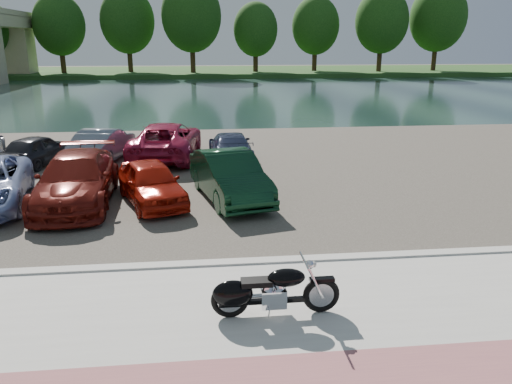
% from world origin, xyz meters
% --- Properties ---
extents(ground, '(200.00, 200.00, 0.00)m').
position_xyz_m(ground, '(0.00, 0.00, 0.00)').
color(ground, '#595447').
rests_on(ground, ground).
extents(promenade, '(60.00, 6.00, 0.10)m').
position_xyz_m(promenade, '(0.00, -1.00, 0.05)').
color(promenade, '#BBB9B0').
rests_on(promenade, ground).
extents(kerb, '(60.00, 0.30, 0.14)m').
position_xyz_m(kerb, '(0.00, 2.00, 0.07)').
color(kerb, '#BBB9B0').
rests_on(kerb, ground).
extents(parking_lot, '(60.00, 18.00, 0.04)m').
position_xyz_m(parking_lot, '(0.00, 11.00, 0.02)').
color(parking_lot, '#423E36').
rests_on(parking_lot, ground).
extents(river, '(120.00, 40.00, 0.00)m').
position_xyz_m(river, '(0.00, 40.00, 0.00)').
color(river, '#1A2F2E').
rests_on(river, ground).
extents(far_bank, '(120.00, 24.00, 0.60)m').
position_xyz_m(far_bank, '(0.00, 72.00, 0.30)').
color(far_bank, '#214A1A').
rests_on(far_bank, ground).
extents(far_trees, '(70.25, 10.68, 12.52)m').
position_xyz_m(far_trees, '(4.36, 65.79, 7.49)').
color(far_trees, '#312112').
rests_on(far_trees, far_bank).
extents(motorcycle, '(2.33, 0.75, 1.05)m').
position_xyz_m(motorcycle, '(-0.98, -0.27, 0.56)').
color(motorcycle, black).
rests_on(motorcycle, promenade).
extents(car_3, '(2.39, 5.35, 1.52)m').
position_xyz_m(car_3, '(-5.83, 6.93, 0.80)').
color(car_3, '#61140D').
rests_on(car_3, parking_lot).
extents(car_4, '(2.70, 4.10, 1.30)m').
position_xyz_m(car_4, '(-3.59, 6.75, 0.69)').
color(car_4, '#A5180B').
rests_on(car_4, parking_lot).
extents(car_5, '(2.59, 4.76, 1.49)m').
position_xyz_m(car_5, '(-1.17, 6.89, 0.78)').
color(car_5, black).
rests_on(car_5, parking_lot).
extents(car_8, '(2.61, 3.94, 1.24)m').
position_xyz_m(car_8, '(-8.59, 12.27, 0.66)').
color(car_8, black).
rests_on(car_8, parking_lot).
extents(car_9, '(2.19, 4.34, 1.37)m').
position_xyz_m(car_9, '(-6.08, 12.81, 0.72)').
color(car_9, slate).
rests_on(car_9, parking_lot).
extents(car_10, '(3.06, 5.73, 1.53)m').
position_xyz_m(car_10, '(-3.51, 12.96, 0.80)').
color(car_10, '#9E1A3D').
rests_on(car_10, parking_lot).
extents(car_11, '(1.77, 4.22, 1.22)m').
position_xyz_m(car_11, '(-0.85, 12.07, 0.65)').
color(car_11, '#293250').
rests_on(car_11, parking_lot).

